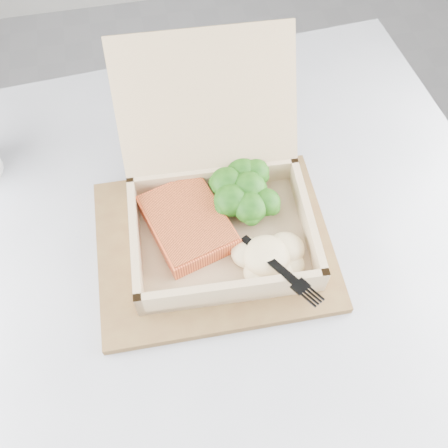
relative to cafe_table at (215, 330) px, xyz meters
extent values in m
cylinder|color=black|center=(0.00, 0.00, -0.55)|extent=(0.49, 0.49, 0.02)
cylinder|color=black|center=(0.00, 0.00, -0.20)|extent=(0.09, 0.09, 0.74)
cube|color=#A3A6AD|center=(0.00, 0.00, 0.18)|extent=(0.95, 0.95, 0.03)
cube|color=brown|center=(0.01, 0.05, 0.20)|extent=(0.33, 0.26, 0.01)
cube|color=tan|center=(0.02, 0.05, 0.22)|extent=(0.25, 0.20, 0.01)
cube|color=tan|center=(-0.09, 0.06, 0.24)|extent=(0.02, 0.19, 0.05)
cube|color=tan|center=(0.14, 0.04, 0.24)|extent=(0.02, 0.19, 0.05)
cube|color=tan|center=(0.02, -0.04, 0.24)|extent=(0.24, 0.02, 0.05)
cube|color=tan|center=(0.03, 0.14, 0.24)|extent=(0.24, 0.02, 0.05)
cube|color=tan|center=(0.03, 0.19, 0.33)|extent=(0.25, 0.12, 0.16)
cube|color=orange|center=(-0.02, 0.07, 0.24)|extent=(0.13, 0.15, 0.03)
ellipsoid|color=beige|center=(0.07, 0.00, 0.24)|extent=(0.10, 0.09, 0.03)
cube|color=black|center=(0.05, 0.03, 0.25)|extent=(0.05, 0.09, 0.02)
cube|color=black|center=(0.08, -0.03, 0.25)|extent=(0.04, 0.05, 0.01)
cube|color=white|center=(-0.02, 0.23, 0.20)|extent=(0.12, 0.16, 0.00)
camera|label=1|loc=(-0.04, -0.28, 0.81)|focal=40.00mm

